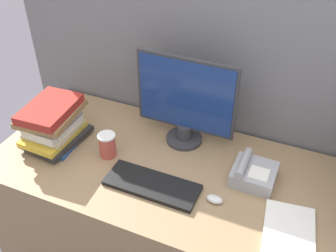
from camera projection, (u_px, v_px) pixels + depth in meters
name	position (u px, v px, depth m)	size (l,w,h in m)	color
cubicle_panel_rear	(195.00, 112.00, 2.12)	(2.02, 0.04, 1.52)	slate
desk	(163.00, 217.00, 2.05)	(1.62, 0.78, 0.72)	#937551
monitor	(185.00, 104.00, 1.86)	(0.49, 0.18, 0.46)	#333338
keyboard	(152.00, 185.00, 1.72)	(0.42, 0.16, 0.02)	black
mouse	(215.00, 199.00, 1.65)	(0.07, 0.04, 0.03)	silver
coffee_cup	(107.00, 145.00, 1.86)	(0.08, 0.08, 0.12)	#BF4C3F
book_stack	(53.00, 124.00, 1.91)	(0.27, 0.33, 0.22)	#264C8C
desk_telephone	(253.00, 173.00, 1.74)	(0.19, 0.18, 0.10)	#99999E
paper_pile	(289.00, 232.00, 1.52)	(0.23, 0.30, 0.02)	white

